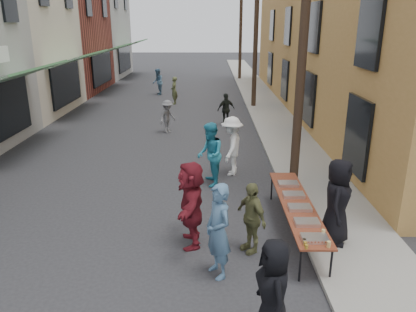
{
  "coord_description": "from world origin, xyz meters",
  "views": [
    {
      "loc": [
        1.81,
        -8.31,
        4.71
      ],
      "look_at": [
        1.75,
        1.98,
        1.3
      ],
      "focal_mm": 35.0,
      "sensor_mm": 36.0,
      "label": 1
    }
  ],
  "objects_px": {
    "utility_pole_near": "(304,30)",
    "utility_pole_mid": "(256,26)",
    "guest_front_a": "(273,293)",
    "server": "(337,202)",
    "catering_tray_sausage": "(315,238)",
    "guest_front_c": "(210,155)",
    "utility_pole_far": "(241,25)",
    "serving_table": "(297,205)"
  },
  "relations": [
    {
      "from": "utility_pole_near",
      "to": "utility_pole_mid",
      "type": "height_order",
      "value": "same"
    },
    {
      "from": "utility_pole_near",
      "to": "catering_tray_sausage",
      "type": "bearing_deg",
      "value": -96.39
    },
    {
      "from": "utility_pole_mid",
      "to": "server",
      "type": "xyz_separation_m",
      "value": [
        0.22,
        -15.38,
        -3.44
      ]
    },
    {
      "from": "catering_tray_sausage",
      "to": "guest_front_c",
      "type": "xyz_separation_m",
      "value": [
        -2.0,
        4.61,
        0.17
      ]
    },
    {
      "from": "server",
      "to": "utility_pole_far",
      "type": "bearing_deg",
      "value": 22.93
    },
    {
      "from": "utility_pole_near",
      "to": "guest_front_c",
      "type": "distance_m",
      "value": 4.34
    },
    {
      "from": "utility_pole_near",
      "to": "guest_front_a",
      "type": "relative_size",
      "value": 5.18
    },
    {
      "from": "utility_pole_near",
      "to": "guest_front_c",
      "type": "bearing_deg",
      "value": 176.64
    },
    {
      "from": "utility_pole_far",
      "to": "guest_front_a",
      "type": "xyz_separation_m",
      "value": [
        -1.55,
        -30.21,
        -3.63
      ]
    },
    {
      "from": "guest_front_a",
      "to": "guest_front_c",
      "type": "height_order",
      "value": "guest_front_c"
    },
    {
      "from": "guest_front_a",
      "to": "server",
      "type": "distance_m",
      "value": 3.34
    },
    {
      "from": "utility_pole_mid",
      "to": "guest_front_a",
      "type": "xyz_separation_m",
      "value": [
        -1.55,
        -18.21,
        -3.63
      ]
    },
    {
      "from": "guest_front_c",
      "to": "server",
      "type": "relative_size",
      "value": 1.01
    },
    {
      "from": "utility_pole_near",
      "to": "serving_table",
      "type": "xyz_separation_m",
      "value": [
        -0.5,
        -2.81,
        -3.79
      ]
    },
    {
      "from": "server",
      "to": "catering_tray_sausage",
      "type": "bearing_deg",
      "value": 168.83
    },
    {
      "from": "guest_front_a",
      "to": "server",
      "type": "xyz_separation_m",
      "value": [
        1.77,
        2.83,
        0.19
      ]
    },
    {
      "from": "utility_pole_near",
      "to": "utility_pole_far",
      "type": "distance_m",
      "value": 24.0
    },
    {
      "from": "utility_pole_near",
      "to": "utility_pole_mid",
      "type": "bearing_deg",
      "value": 90.0
    },
    {
      "from": "utility_pole_near",
      "to": "utility_pole_far",
      "type": "bearing_deg",
      "value": 90.0
    },
    {
      "from": "utility_pole_near",
      "to": "guest_front_a",
      "type": "height_order",
      "value": "utility_pole_near"
    },
    {
      "from": "utility_pole_near",
      "to": "utility_pole_mid",
      "type": "xyz_separation_m",
      "value": [
        0.0,
        12.0,
        0.0
      ]
    },
    {
      "from": "utility_pole_mid",
      "to": "guest_front_a",
      "type": "distance_m",
      "value": 18.63
    },
    {
      "from": "utility_pole_near",
      "to": "utility_pole_mid",
      "type": "relative_size",
      "value": 1.0
    },
    {
      "from": "catering_tray_sausage",
      "to": "guest_front_c",
      "type": "relative_size",
      "value": 0.26
    },
    {
      "from": "utility_pole_far",
      "to": "server",
      "type": "distance_m",
      "value": 27.59
    },
    {
      "from": "utility_pole_mid",
      "to": "serving_table",
      "type": "bearing_deg",
      "value": -91.93
    },
    {
      "from": "utility_pole_far",
      "to": "serving_table",
      "type": "relative_size",
      "value": 2.25
    },
    {
      "from": "utility_pole_near",
      "to": "server",
      "type": "xyz_separation_m",
      "value": [
        0.22,
        -3.38,
        -3.44
      ]
    },
    {
      "from": "utility_pole_mid",
      "to": "guest_front_c",
      "type": "relative_size",
      "value": 4.68
    },
    {
      "from": "utility_pole_mid",
      "to": "serving_table",
      "type": "xyz_separation_m",
      "value": [
        -0.5,
        -14.81,
        -3.79
      ]
    },
    {
      "from": "serving_table",
      "to": "guest_front_a",
      "type": "height_order",
      "value": "guest_front_a"
    },
    {
      "from": "utility_pole_mid",
      "to": "serving_table",
      "type": "height_order",
      "value": "utility_pole_mid"
    },
    {
      "from": "utility_pole_near",
      "to": "serving_table",
      "type": "relative_size",
      "value": 2.25
    },
    {
      "from": "guest_front_c",
      "to": "utility_pole_far",
      "type": "bearing_deg",
      "value": 167.62
    },
    {
      "from": "serving_table",
      "to": "server",
      "type": "relative_size",
      "value": 2.09
    },
    {
      "from": "serving_table",
      "to": "server",
      "type": "xyz_separation_m",
      "value": [
        0.72,
        -0.56,
        0.34
      ]
    },
    {
      "from": "utility_pole_mid",
      "to": "guest_front_a",
      "type": "bearing_deg",
      "value": -94.85
    },
    {
      "from": "utility_pole_near",
      "to": "utility_pole_far",
      "type": "relative_size",
      "value": 1.0
    },
    {
      "from": "utility_pole_far",
      "to": "server",
      "type": "height_order",
      "value": "utility_pole_far"
    },
    {
      "from": "serving_table",
      "to": "utility_pole_near",
      "type": "bearing_deg",
      "value": 79.93
    },
    {
      "from": "utility_pole_near",
      "to": "guest_front_c",
      "type": "relative_size",
      "value": 4.68
    },
    {
      "from": "utility_pole_far",
      "to": "serving_table",
      "type": "height_order",
      "value": "utility_pole_far"
    }
  ]
}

